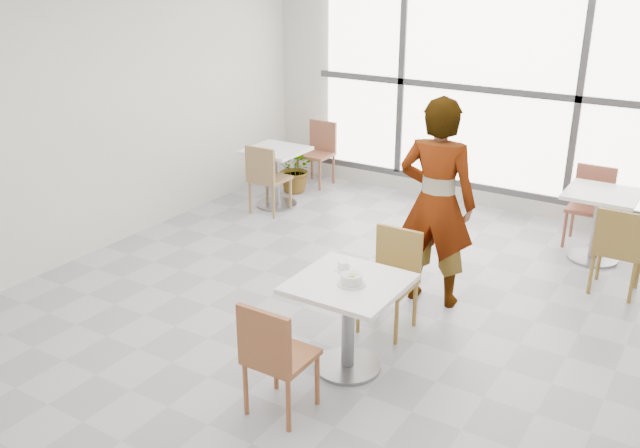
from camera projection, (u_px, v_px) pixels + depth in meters
The scene contains 17 objects.
floor at pixel (338, 318), 6.09m from camera, with size 7.00×7.00×0.00m, color #9E9EA5.
wall_back at pixel (487, 88), 8.30m from camera, with size 6.00×6.00×0.00m, color silver.
wall_left at pixel (88, 113), 7.03m from camera, with size 7.00×7.00×0.00m, color silver.
window at pixel (485, 89), 8.25m from camera, with size 4.60×0.07×2.52m.
main_table at pixel (348, 308), 5.17m from camera, with size 0.80×0.80×0.75m.
chair_near at pixel (274, 353), 4.64m from camera, with size 0.42×0.42×0.87m.
chair_far at pixel (392, 273), 5.81m from camera, with size 0.42×0.42×0.87m.
oatmeal_bowl at pixel (351, 279), 5.03m from camera, with size 0.21×0.21×0.10m.
coffee_cup at pixel (343, 266), 5.27m from camera, with size 0.16×0.13×0.07m.
person at pixel (437, 203), 6.08m from camera, with size 0.70×0.46×1.92m, color black.
bg_table_left at pixel (276, 169), 8.66m from camera, with size 0.70×0.70×0.75m.
bg_table_right at pixel (599, 216), 7.10m from camera, with size 0.70×0.70×0.75m.
bg_chair_left_near at pixel (266, 175), 8.38m from camera, with size 0.42×0.42×0.87m.
bg_chair_left_far at pixel (319, 149), 9.52m from camera, with size 0.42×0.42×0.87m.
bg_chair_right_near at pixel (618, 246), 6.35m from camera, with size 0.42×0.42×0.87m.
bg_chair_right_far at pixel (591, 201), 7.51m from camera, with size 0.42×0.42×0.87m.
plant_left at pixel (296, 168), 9.23m from camera, with size 0.59×0.51×0.66m, color #52763D.
Camera 1 is at (2.72, -4.63, 3.01)m, focal length 38.54 mm.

